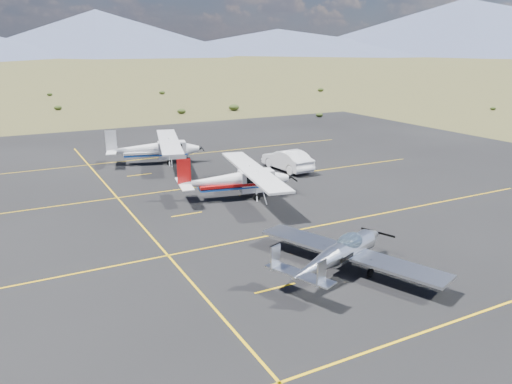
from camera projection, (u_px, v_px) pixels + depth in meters
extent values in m
plane|color=#383D1C|center=(292.00, 248.00, 25.78)|extent=(1600.00, 1600.00, 0.00)
cube|color=black|center=(234.00, 210.00, 31.72)|extent=(72.00, 72.00, 0.02)
cube|color=silver|center=(349.00, 252.00, 23.25)|extent=(4.79, 9.35, 0.13)
ellipsoid|color=#99BFD8|center=(350.00, 242.00, 23.10)|extent=(1.96, 1.53, 0.86)
cube|color=silver|center=(300.00, 274.00, 20.37)|extent=(1.81, 3.20, 0.06)
cube|color=silver|center=(321.00, 273.00, 19.39)|extent=(0.56, 0.26, 1.05)
cube|color=silver|center=(276.00, 257.00, 20.85)|extent=(0.56, 0.26, 1.05)
cylinder|color=black|center=(366.00, 253.00, 24.62)|extent=(0.37, 0.22, 0.36)
cylinder|color=black|center=(370.00, 273.00, 22.46)|extent=(0.43, 0.26, 0.42)
cylinder|color=black|center=(324.00, 258.00, 24.05)|extent=(0.43, 0.26, 0.42)
cube|color=silver|center=(256.00, 180.00, 34.28)|extent=(2.50, 1.62, 1.42)
cube|color=silver|center=(253.00, 170.00, 34.01)|extent=(3.74, 11.69, 0.15)
cube|color=black|center=(256.00, 176.00, 34.19)|extent=(1.89, 1.54, 0.58)
cube|color=#AD0E0E|center=(237.00, 183.00, 33.92)|extent=(5.40, 2.18, 0.19)
cube|color=#AD0E0E|center=(184.00, 171.00, 32.60)|extent=(0.89, 0.24, 1.69)
cube|color=silver|center=(184.00, 184.00, 32.84)|extent=(1.40, 3.46, 0.06)
cylinder|color=black|center=(275.00, 192.00, 34.92)|extent=(0.39, 0.17, 0.38)
cylinder|color=black|center=(257.00, 197.00, 33.42)|extent=(0.48, 0.22, 0.46)
cylinder|color=black|center=(247.00, 189.00, 35.45)|extent=(0.48, 0.22, 0.46)
cube|color=silver|center=(172.00, 150.00, 44.07)|extent=(2.64, 1.82, 1.47)
cube|color=silver|center=(169.00, 141.00, 43.81)|extent=(4.70, 12.01, 0.15)
cube|color=black|center=(172.00, 146.00, 43.98)|extent=(2.02, 1.70, 0.60)
cube|color=silver|center=(156.00, 152.00, 43.80)|extent=(5.59, 2.62, 0.20)
cube|color=silver|center=(111.00, 141.00, 42.68)|extent=(0.91, 0.31, 1.74)
cube|color=silver|center=(112.00, 151.00, 42.93)|extent=(1.68, 3.58, 0.07)
cylinder|color=black|center=(188.00, 159.00, 44.64)|extent=(0.41, 0.21, 0.39)
cylinder|color=black|center=(169.00, 163.00, 43.19)|extent=(0.50, 0.26, 0.48)
cylinder|color=black|center=(168.00, 157.00, 45.32)|extent=(0.50, 0.26, 0.48)
imported|color=white|center=(287.00, 160.00, 41.47)|extent=(2.20, 5.35, 1.72)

